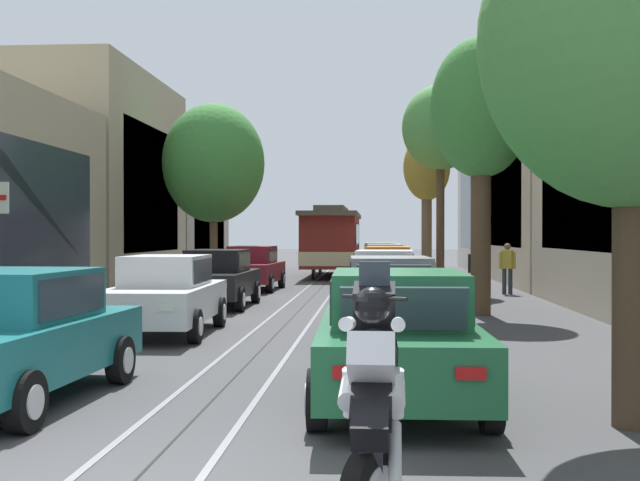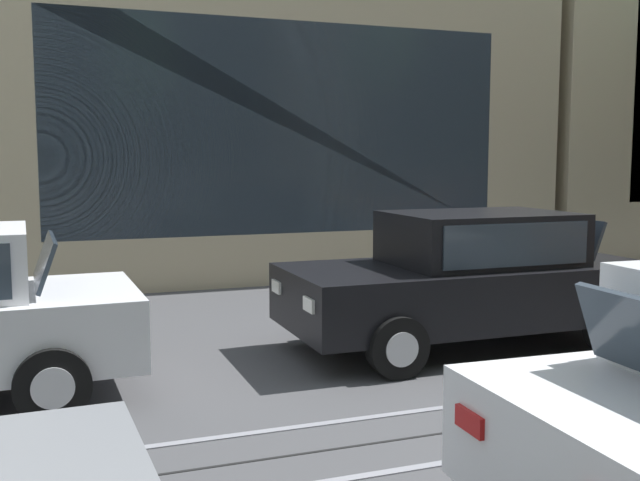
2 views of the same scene
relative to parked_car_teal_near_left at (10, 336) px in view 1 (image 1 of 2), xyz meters
The scene contains 24 objects.
ground_plane 15.15m from the parked_car_teal_near_left, 80.94° to the left, with size 160.00×160.00×0.00m, color #424244.
trolley_track_rails 17.72m from the parked_car_teal_near_left, 82.26° to the left, with size 1.14×54.01×0.01m.
building_facade_left 19.12m from the parked_car_teal_near_left, 113.93° to the left, with size 5.99×45.71×8.59m.
building_facade_right 22.08m from the parked_car_teal_near_left, 55.89° to the left, with size 5.87×45.71×10.64m.
parked_car_teal_near_left is the anchor object (origin of this frame).
parked_car_white_second_left 6.52m from the parked_car_teal_near_left, 88.70° to the left, with size 2.07×4.39×1.58m.
parked_car_black_mid_left 12.48m from the parked_car_teal_near_left, 89.93° to the left, with size 2.01×4.37×1.58m.
parked_car_maroon_fourth_left 19.08m from the parked_car_teal_near_left, 90.06° to the left, with size 2.10×4.41×1.58m.
parked_car_green_near_right 4.61m from the parked_car_teal_near_left, ahead, with size 2.06×4.39×1.58m.
parked_car_grey_second_right 7.59m from the parked_car_teal_near_left, 52.31° to the left, with size 2.10×4.40×1.58m.
parked_car_white_mid_right 12.96m from the parked_car_teal_near_left, 69.05° to the left, with size 2.11×4.41×1.58m.
parked_car_orange_fourth_right 19.02m from the parked_car_teal_near_left, 75.26° to the left, with size 2.10×4.40×1.58m.
parked_car_white_fifth_right 25.51m from the parked_car_teal_near_left, 79.12° to the left, with size 2.07×4.39×1.58m.
parked_car_beige_sixth_right 31.27m from the parked_car_teal_near_left, 81.45° to the left, with size 2.04×4.38×1.58m.
street_tree_kerb_left_second 21.38m from the parked_car_teal_near_left, 94.90° to the left, with size 3.92×3.80×7.02m.
street_tree_kerb_right_near 7.75m from the parked_car_teal_near_left, ahead, with size 3.19×2.88×5.83m.
street_tree_kerb_right_second 13.50m from the parked_car_teal_near_left, 56.97° to the left, with size 2.51×2.19×6.91m.
street_tree_kerb_right_mid 20.57m from the parked_car_teal_near_left, 70.48° to the left, with size 2.69×2.56×7.25m.
street_tree_kerb_right_fourth 30.97m from the parked_car_teal_near_left, 76.93° to the left, with size 2.29×2.40×6.92m.
cable_car_trolley 28.28m from the parked_car_teal_near_left, 85.16° to the left, with size 2.61×9.14×3.28m.
motorcycle_with_rider 5.54m from the parked_car_teal_near_left, 38.68° to the right, with size 0.50×1.86×1.80m.
pedestrian_on_left_pavement 19.69m from the parked_car_teal_near_left, 63.47° to the left, with size 0.55×0.38×1.71m.
pedestrian_on_right_pavement 16.35m from the parked_car_teal_near_left, 63.06° to the left, with size 0.55×0.24×1.71m.
fire_hydrant 3.46m from the parked_car_teal_near_left, 114.31° to the left, with size 0.40×0.22×0.84m.
Camera 1 is at (1.94, -5.72, 2.02)m, focal length 44.56 mm.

